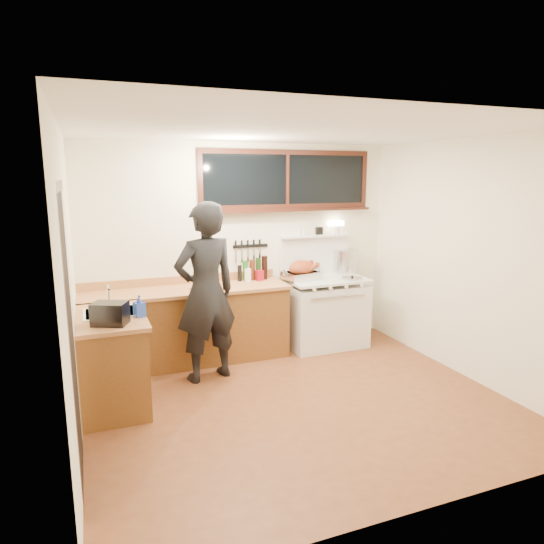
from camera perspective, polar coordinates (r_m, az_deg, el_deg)
name	(u,v)px	position (r m, az deg, el deg)	size (l,w,h in m)	color
ground_plane	(298,403)	(4.98, 3.12, -15.08)	(4.00, 3.50, 0.02)	brown
room_shell	(300,236)	(4.50, 3.34, 4.23)	(4.10, 3.60, 2.65)	white
counter_back	(187,325)	(5.88, -9.96, -6.18)	(2.44, 0.64, 1.00)	brown
counter_left	(112,360)	(5.00, -18.32, -9.78)	(0.64, 1.09, 0.90)	brown
sink_unit	(111,318)	(4.95, -18.42, -5.18)	(0.50, 0.45, 0.37)	white
vintage_stove	(324,310)	(6.41, 6.14, -4.46)	(1.02, 0.74, 1.60)	white
back_window	(287,186)	(6.28, 1.83, 10.03)	(2.32, 0.13, 0.77)	black
left_doorway	(72,338)	(3.68, -22.44, -7.22)	(0.02, 1.04, 2.17)	black
knife_strip	(249,247)	(6.17, -2.69, 2.98)	(0.46, 0.03, 0.28)	black
man	(206,293)	(5.23, -7.79, -2.41)	(0.80, 0.62, 1.94)	black
soap_bottle	(139,306)	(4.71, -15.35, -3.87)	(0.12, 0.12, 0.21)	#2546B9
toaster	(110,314)	(4.53, -18.52, -4.66)	(0.35, 0.31, 0.20)	black
cutting_board	(208,285)	(5.66, -7.48, -1.57)	(0.40, 0.32, 0.13)	#B77948
roast_turkey	(302,271)	(6.17, 3.52, 0.06)	(0.49, 0.40, 0.25)	silver
stockpot	(346,261)	(6.68, 8.67, 1.30)	(0.34, 0.34, 0.32)	silver
saucepan	(314,269)	(6.55, 5.00, 0.31)	(0.20, 0.29, 0.12)	silver
pot_lid	(352,278)	(6.28, 9.42, -0.71)	(0.30, 0.30, 0.04)	silver
coffee_tin	(260,275)	(6.10, -1.46, -0.40)	(0.10, 0.08, 0.13)	maroon
pitcher	(248,275)	(6.06, -2.84, -0.36)	(0.10, 0.10, 0.16)	white
bottle_cluster	(255,269)	(6.13, -2.04, 0.31)	(0.40, 0.07, 0.30)	black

